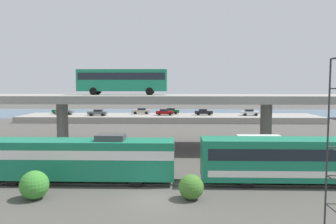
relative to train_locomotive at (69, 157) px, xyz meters
The scene contains 20 objects.
ground_plane 8.75m from the train_locomotive, 28.18° to the right, with size 260.00×260.00×0.00m, color #4C4944.
rail_strip_near 7.80m from the train_locomotive, ahead, with size 110.00×0.12×0.12m, color #59544C.
rail_strip_far 7.80m from the train_locomotive, ahead, with size 110.00×0.12×0.12m, color #59544C.
train_locomotive is the anchor object (origin of this frame).
train_coach_lead 21.63m from the train_locomotive, ahead, with size 20.48×3.04×3.86m.
highway_overpass 18.16m from the train_locomotive, 64.98° to the left, with size 96.00×11.08×7.11m.
transit_bus_on_overpass 18.36m from the train_locomotive, 83.54° to the left, with size 12.00×2.68×3.40m.
service_truck_west 20.19m from the train_locomotive, 20.46° to the left, with size 6.80×2.46×3.04m.
pier_parking_lot 51.57m from the train_locomotive, 81.67° to the left, with size 70.14×12.70×1.39m, color gray.
parked_car_0 53.98m from the train_locomotive, 89.65° to the left, with size 4.45×1.96×1.50m.
parked_car_1 50.81m from the train_locomotive, 82.89° to the left, with size 4.13×1.86×1.50m.
parked_car_2 54.44m from the train_locomotive, 109.47° to the left, with size 4.10×1.88×1.50m.
parked_car_3 57.52m from the train_locomotive, 110.17° to the left, with size 4.09×1.82×1.50m.
parked_car_4 54.47m from the train_locomotive, 82.07° to the left, with size 4.62×1.91×1.50m.
parked_car_5 56.66m from the train_locomotive, 62.25° to the left, with size 4.10×1.89×1.50m.
parked_car_6 53.37m from the train_locomotive, 73.03° to the left, with size 4.23×1.84×1.50m.
parked_car_7 49.54m from the train_locomotive, 100.82° to the left, with size 4.37×1.96×1.50m.
harbor_water 74.41m from the train_locomotive, 84.24° to the left, with size 140.00×36.00×0.01m, color #385B7A.
shrub_left 4.63m from the train_locomotive, 104.68° to the right, with size 2.10×2.10×2.10m, color #3A8A32.
shrub_right 11.20m from the train_locomotive, 21.47° to the right, with size 1.84×1.84×1.84m, color #40772A.
Camera 1 is at (1.85, -23.70, 8.26)m, focal length 35.28 mm.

